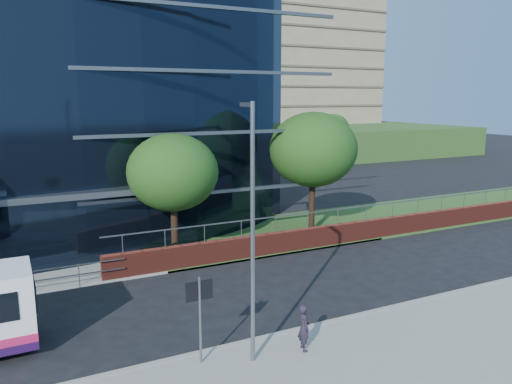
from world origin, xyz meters
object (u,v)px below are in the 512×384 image
tree_far_c (173,173)px  tree_far_d (313,150)px  pedestrian (304,327)px  tree_dist_e (233,129)px  streetlight_east (252,227)px  street_sign (200,302)px  tree_dist_f (333,127)px

tree_far_c → tree_far_d: 9.08m
tree_far_d → pedestrian: size_ratio=4.80×
pedestrian → tree_far_d: bearing=-22.9°
tree_dist_e → pedestrian: tree_dist_e is taller
tree_far_c → streetlight_east: streetlight_east is taller
tree_far_c → tree_dist_e: size_ratio=1.00×
tree_far_d → pedestrian: bearing=-123.7°
tree_far_c → tree_far_d: bearing=6.3°
tree_dist_e → streetlight_east: size_ratio=0.81×
street_sign → tree_dist_f: tree_dist_f is taller
tree_dist_e → pedestrian: bearing=-111.0°
tree_far_c → tree_dist_e: bearing=61.3°
tree_far_c → tree_dist_f: size_ratio=1.08×
tree_dist_f → street_sign: bearing=-129.2°
streetlight_east → pedestrian: size_ratio=5.15×
street_sign → tree_far_c: tree_far_c is taller
streetlight_east → tree_far_c: bearing=84.9°
tree_far_c → tree_dist_f: (33.00, 33.00, -0.33)m
tree_dist_f → streetlight_east: (-34.00, -44.17, 0.23)m
street_sign → streetlight_east: bearing=-21.4°
tree_dist_f → pedestrian: tree_dist_f is taller
tree_far_d → tree_far_c: bearing=-173.7°
street_sign → tree_far_d: 16.61m
pedestrian → tree_dist_e: bearing=-10.1°
streetlight_east → pedestrian: (1.78, -0.17, -3.51)m
tree_dist_e → tree_dist_f: bearing=7.1°
tree_dist_f → streetlight_east: streetlight_east is taller
streetlight_east → pedestrian: bearing=-5.3°
tree_dist_f → pedestrian: bearing=-126.0°
tree_far_c → tree_dist_e: same height
streetlight_east → pedestrian: 3.94m
tree_dist_f → pedestrian: (-32.22, -44.34, -3.28)m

